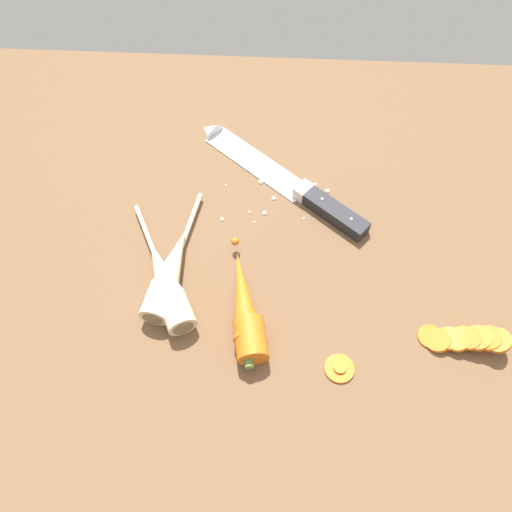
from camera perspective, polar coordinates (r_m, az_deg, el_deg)
name	(u,v)px	position (r cm, az deg, el deg)	size (l,w,h in cm)	color
ground_plane	(257,257)	(77.55, 0.08, -0.12)	(120.00, 90.00, 4.00)	brown
chefs_knife	(275,174)	(84.00, 2.20, 9.15)	(28.90, 24.71, 4.18)	silver
whole_carrot	(244,308)	(68.83, -1.31, -5.81)	(6.97, 20.03, 4.20)	orange
parsnip_front	(166,283)	(71.78, -10.05, -3.04)	(12.13, 21.32, 4.00)	beige
parsnip_mid_left	(170,273)	(72.53, -9.63, -1.87)	(6.35, 22.57, 4.00)	beige
carrot_slice_stack	(463,339)	(73.10, 22.21, -8.57)	(11.34, 4.43, 3.72)	orange
carrot_slice_stray_near	(340,368)	(68.25, 9.36, -12.27)	(3.93, 3.93, 0.70)	orange
mince_crumbs	(277,197)	(81.29, 2.36, 6.60)	(17.19, 8.72, 0.88)	beige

